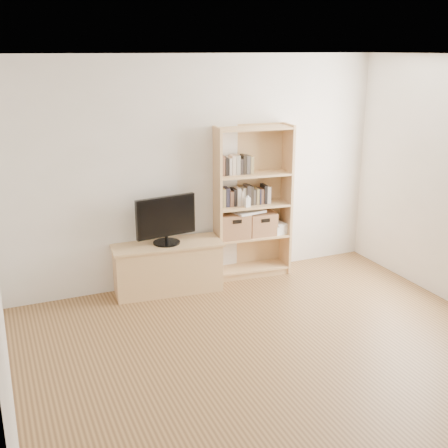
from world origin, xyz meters
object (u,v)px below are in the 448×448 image
tv_stand (167,268)px  bookshelf (253,203)px  television (166,220)px  baby_monitor (248,202)px  basket_left (233,225)px  basket_right (261,223)px  laptop (248,211)px

tv_stand → bookshelf: bearing=8.7°
television → baby_monitor: 0.99m
bookshelf → basket_left: (-0.24, 0.02, -0.26)m
television → basket_right: television is taller
basket_left → basket_right: bearing=0.4°
bookshelf → basket_right: bearing=-2.6°
baby_monitor → basket_right: baby_monitor is taller
baby_monitor → basket_left: size_ratio=0.31×
tv_stand → laptop: size_ratio=3.32×
bookshelf → basket_right: (0.11, -0.01, -0.27)m
bookshelf → laptop: (-0.06, -0.01, -0.10)m
tv_stand → baby_monitor: bearing=3.8°
basket_right → basket_left: bearing=178.9°
tv_stand → television: bearing=5.5°
basket_right → bookshelf: bearing=176.3°
tv_stand → basket_right: size_ratio=3.61×
baby_monitor → basket_left: baby_monitor is taller
bookshelf → television: 1.10m
tv_stand → laptop: (1.03, 0.05, 0.54)m
bookshelf → baby_monitor: 0.15m
tv_stand → laptop: laptop is taller
bookshelf → basket_left: bookshelf is taller
basket_left → laptop: laptop is taller
laptop → basket_right: bearing=-10.4°
basket_left → basket_right: size_ratio=1.08×
tv_stand → basket_left: basket_left is taller
baby_monitor → basket_right: size_ratio=0.34×
tv_stand → basket_left: bearing=10.8°
basket_left → bookshelf: bearing=1.6°
bookshelf → baby_monitor: bearing=-135.0°
bookshelf → tv_stand: bearing=-171.7°
bookshelf → basket_left: bearing=-178.8°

